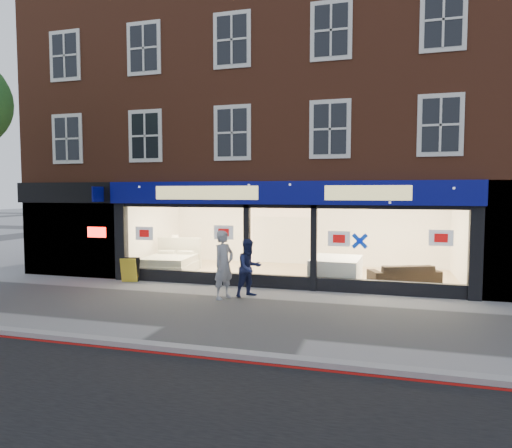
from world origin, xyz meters
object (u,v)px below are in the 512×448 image
at_px(sofa, 404,274).
at_px(pedestrian_blue, 249,268).
at_px(a_board, 130,270).
at_px(mattress_stack, 336,269).
at_px(pedestrian_grey, 224,265).
at_px(display_bed, 171,263).

relative_size(sofa, pedestrian_blue, 1.29).
bearing_deg(sofa, a_board, -11.29).
xyz_separation_m(mattress_stack, a_board, (-6.58, -1.56, -0.07)).
relative_size(a_board, pedestrian_grey, 0.43).
height_order(mattress_stack, a_board, mattress_stack).
height_order(display_bed, a_board, display_bed).
bearing_deg(sofa, display_bed, -21.96).
height_order(display_bed, pedestrian_blue, pedestrian_blue).
relative_size(mattress_stack, a_board, 2.44).
bearing_deg(mattress_stack, display_bed, 179.25).
xyz_separation_m(display_bed, pedestrian_blue, (3.72, -2.58, 0.40)).
distance_m(display_bed, a_board, 1.77).
xyz_separation_m(mattress_stack, pedestrian_blue, (-2.19, -2.50, 0.35)).
relative_size(mattress_stack, pedestrian_blue, 1.20).
bearing_deg(pedestrian_grey, display_bed, 70.76).
relative_size(pedestrian_grey, pedestrian_blue, 1.16).
xyz_separation_m(pedestrian_grey, pedestrian_blue, (0.61, 0.42, -0.13)).
distance_m(mattress_stack, sofa, 2.10).
distance_m(sofa, pedestrian_blue, 5.02).
distance_m(mattress_stack, pedestrian_grey, 4.08).
distance_m(pedestrian_grey, pedestrian_blue, 0.75).
height_order(display_bed, mattress_stack, display_bed).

